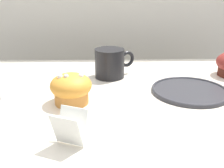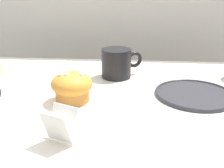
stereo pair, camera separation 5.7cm
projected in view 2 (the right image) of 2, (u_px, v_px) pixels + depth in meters
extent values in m
cube|color=beige|center=(123.00, 42.00, 1.18)|extent=(3.20, 0.10, 1.80)
cylinder|color=#C57F38|center=(72.00, 93.00, 0.59)|extent=(0.07, 0.07, 0.04)
ellipsoid|color=orange|center=(72.00, 84.00, 0.58)|extent=(0.09, 0.09, 0.05)
sphere|color=white|center=(67.00, 75.00, 0.56)|extent=(0.01, 0.01, 0.01)
sphere|color=white|center=(81.00, 75.00, 0.57)|extent=(0.01, 0.01, 0.01)
sphere|color=white|center=(61.00, 75.00, 0.56)|extent=(0.01, 0.01, 0.01)
cylinder|color=black|center=(116.00, 63.00, 0.74)|extent=(0.08, 0.08, 0.08)
torus|color=black|center=(135.00, 60.00, 0.76)|extent=(0.05, 0.03, 0.05)
cylinder|color=black|center=(116.00, 51.00, 0.72)|extent=(0.07, 0.07, 0.01)
cylinder|color=#2D2D33|center=(194.00, 95.00, 0.62)|extent=(0.19, 0.19, 0.01)
torus|color=#2D2D33|center=(195.00, 93.00, 0.62)|extent=(0.19, 0.19, 0.01)
cube|color=white|center=(64.00, 123.00, 0.44)|extent=(0.05, 0.04, 0.06)
cube|color=silver|center=(56.00, 128.00, 0.42)|extent=(0.05, 0.04, 0.06)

